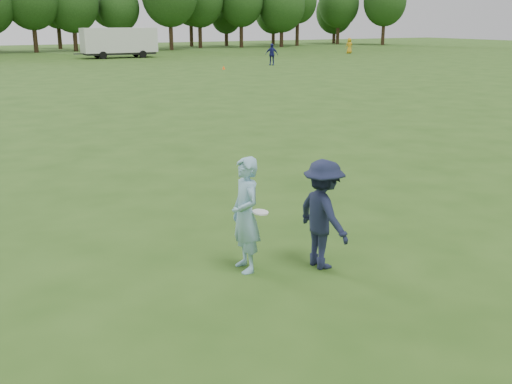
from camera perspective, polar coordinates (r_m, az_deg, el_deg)
ground at (r=9.85m, az=3.50°, el=-8.53°), size 200.00×200.00×0.00m
thrower at (r=9.94m, az=-1.00°, el=-2.19°), size 0.53×0.75×1.96m
defender at (r=10.16m, az=6.42°, el=-2.12°), size 0.72×1.23×1.88m
player_far_b at (r=56.62m, az=1.50°, el=12.97°), size 1.21×1.08×1.96m
player_far_c at (r=77.20m, az=8.87°, el=13.60°), size 1.00×0.74×1.88m
field_cone at (r=51.95m, az=-3.10°, el=11.75°), size 0.28×0.28×0.30m
disc_in_play at (r=9.85m, az=0.42°, el=-1.94°), size 0.30×0.30×0.06m
cargo_trailer at (r=69.13m, az=-12.90°, el=13.81°), size 9.00×2.75×3.20m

